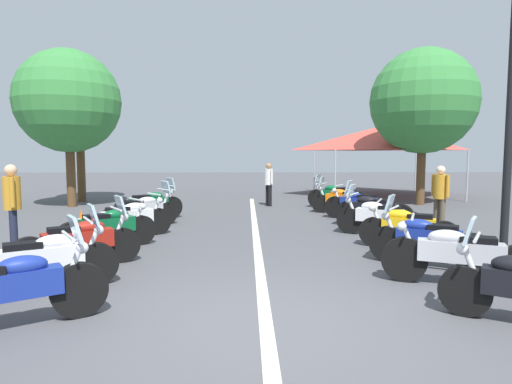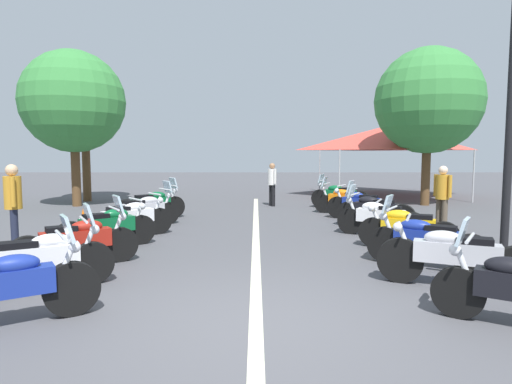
# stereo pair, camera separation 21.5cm
# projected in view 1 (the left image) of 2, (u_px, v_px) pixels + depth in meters

# --- Properties ---
(ground_plane) EXTENTS (80.00, 80.00, 0.00)m
(ground_plane) POSITION_uv_depth(u_px,v_px,m) (266.00, 325.00, 4.89)
(ground_plane) COLOR #4C4C51
(lane_centre_stripe) EXTENTS (18.31, 0.16, 0.01)m
(lane_centre_stripe) POSITION_uv_depth(u_px,v_px,m) (257.00, 243.00, 9.39)
(lane_centre_stripe) COLOR beige
(lane_centre_stripe) RESTS_ON ground_plane
(motorcycle_left_row_0) EXTENTS (1.30, 1.91, 1.22)m
(motorcycle_left_row_0) POSITION_uv_depth(u_px,v_px,m) (8.00, 289.00, 4.68)
(motorcycle_left_row_0) COLOR black
(motorcycle_left_row_0) RESTS_ON ground_plane
(motorcycle_left_row_1) EXTENTS (1.16, 1.88, 1.20)m
(motorcycle_left_row_1) POSITION_uv_depth(u_px,v_px,m) (44.00, 260.00, 6.00)
(motorcycle_left_row_1) COLOR black
(motorcycle_left_row_1) RESTS_ON ground_plane
(motorcycle_left_row_2) EXTENTS (1.27, 1.84, 1.20)m
(motorcycle_left_row_2) POSITION_uv_depth(u_px,v_px,m) (80.00, 241.00, 7.28)
(motorcycle_left_row_2) COLOR black
(motorcycle_left_row_2) RESTS_ON ground_plane
(motorcycle_left_row_3) EXTENTS (1.38, 1.69, 0.99)m
(motorcycle_left_row_3) POSITION_uv_depth(u_px,v_px,m) (109.00, 227.00, 8.72)
(motorcycle_left_row_3) COLOR black
(motorcycle_left_row_3) RESTS_ON ground_plane
(motorcycle_left_row_4) EXTENTS (1.48, 1.78, 1.00)m
(motorcycle_left_row_4) POSITION_uv_depth(u_px,v_px,m) (128.00, 218.00, 9.87)
(motorcycle_left_row_4) COLOR black
(motorcycle_left_row_4) RESTS_ON ground_plane
(motorcycle_left_row_5) EXTENTS (1.48, 1.73, 1.19)m
(motorcycle_left_row_5) POSITION_uv_depth(u_px,v_px,m) (142.00, 210.00, 11.35)
(motorcycle_left_row_5) COLOR black
(motorcycle_left_row_5) RESTS_ON ground_plane
(motorcycle_left_row_6) EXTENTS (1.40, 1.78, 1.21)m
(motorcycle_left_row_6) POSITION_uv_depth(u_px,v_px,m) (150.00, 204.00, 12.58)
(motorcycle_left_row_6) COLOR black
(motorcycle_left_row_6) RESTS_ON ground_plane
(motorcycle_right_row_1) EXTENTS (1.05, 2.08, 1.02)m
(motorcycle_right_row_1) POSITION_uv_depth(u_px,v_px,m) (459.00, 255.00, 6.25)
(motorcycle_right_row_1) COLOR black
(motorcycle_right_row_1) RESTS_ON ground_plane
(motorcycle_right_row_2) EXTENTS (1.17, 1.79, 1.21)m
(motorcycle_right_row_2) POSITION_uv_depth(u_px,v_px,m) (426.00, 239.00, 7.40)
(motorcycle_right_row_2) COLOR black
(motorcycle_right_row_2) RESTS_ON ground_plane
(motorcycle_right_row_3) EXTENTS (1.00, 1.86, 0.98)m
(motorcycle_right_row_3) POSITION_uv_depth(u_px,v_px,m) (407.00, 227.00, 8.78)
(motorcycle_right_row_3) COLOR black
(motorcycle_right_row_3) RESTS_ON ground_plane
(motorcycle_right_row_4) EXTENTS (1.15, 1.85, 1.20)m
(motorcycle_right_row_4) POSITION_uv_depth(u_px,v_px,m) (378.00, 216.00, 10.13)
(motorcycle_right_row_4) COLOR black
(motorcycle_right_row_4) RESTS_ON ground_plane
(motorcycle_right_row_5) EXTENTS (1.17, 1.83, 1.22)m
(motorcycle_right_row_5) POSITION_uv_depth(u_px,v_px,m) (372.00, 210.00, 11.29)
(motorcycle_right_row_5) COLOR black
(motorcycle_right_row_5) RESTS_ON ground_plane
(motorcycle_right_row_6) EXTENTS (1.20, 1.83, 1.01)m
(motorcycle_right_row_6) POSITION_uv_depth(u_px,v_px,m) (358.00, 204.00, 12.63)
(motorcycle_right_row_6) COLOR black
(motorcycle_right_row_6) RESTS_ON ground_plane
(motorcycle_right_row_7) EXTENTS (1.06, 1.98, 1.19)m
(motorcycle_right_row_7) POSITION_uv_depth(u_px,v_px,m) (343.00, 200.00, 13.90)
(motorcycle_right_row_7) COLOR black
(motorcycle_right_row_7) RESTS_ON ground_plane
(motorcycle_right_row_8) EXTENTS (1.15, 1.93, 1.22)m
(motorcycle_right_row_8) POSITION_uv_depth(u_px,v_px,m) (336.00, 195.00, 15.25)
(motorcycle_right_row_8) COLOR black
(motorcycle_right_row_8) RESTS_ON ground_plane
(traffic_cone_0) EXTENTS (0.36, 0.36, 0.61)m
(traffic_cone_0) POSITION_uv_depth(u_px,v_px,m) (82.00, 222.00, 10.39)
(traffic_cone_0) COLOR orange
(traffic_cone_0) RESTS_ON ground_plane
(bystander_0) EXTENTS (0.47, 0.32, 1.73)m
(bystander_0) POSITION_uv_depth(u_px,v_px,m) (12.00, 201.00, 8.33)
(bystander_0) COLOR #1E2338
(bystander_0) RESTS_ON ground_plane
(bystander_1) EXTENTS (0.48, 0.32, 1.59)m
(bystander_1) POSITION_uv_depth(u_px,v_px,m) (269.00, 181.00, 15.92)
(bystander_1) COLOR black
(bystander_1) RESTS_ON ground_plane
(bystander_2) EXTENTS (0.49, 0.32, 1.64)m
(bystander_2) POSITION_uv_depth(u_px,v_px,m) (440.00, 193.00, 10.77)
(bystander_2) COLOR brown
(bystander_2) RESTS_ON ground_plane
(roadside_tree_0) EXTENTS (3.68, 3.68, 5.65)m
(roadside_tree_0) POSITION_uv_depth(u_px,v_px,m) (68.00, 102.00, 15.46)
(roadside_tree_0) COLOR brown
(roadside_tree_0) RESTS_ON ground_plane
(roadside_tree_1) EXTENTS (3.89, 3.89, 5.82)m
(roadside_tree_1) POSITION_uv_depth(u_px,v_px,m) (423.00, 102.00, 16.03)
(roadside_tree_1) COLOR brown
(roadside_tree_1) RESTS_ON ground_plane
(roadside_tree_2) EXTENTS (3.05, 3.05, 5.71)m
(roadside_tree_2) POSITION_uv_depth(u_px,v_px,m) (79.00, 97.00, 17.10)
(roadside_tree_2) COLOR brown
(roadside_tree_2) RESTS_ON ground_plane
(event_tent) EXTENTS (5.90, 5.90, 3.20)m
(event_tent) POSITION_uv_depth(u_px,v_px,m) (382.00, 138.00, 19.68)
(event_tent) COLOR #E54C3F
(event_tent) RESTS_ON ground_plane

